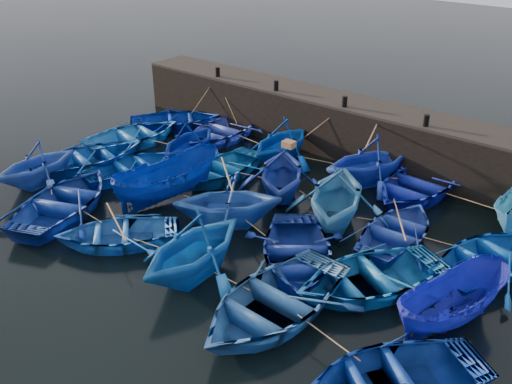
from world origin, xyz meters
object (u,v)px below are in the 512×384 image
Objects in this scene: boat_13 at (89,157)px; wooden_crate at (289,144)px; boat_0 at (176,120)px; boat_8 at (221,168)px; boat_20 at (36,163)px.

wooden_crate reaches higher than boat_13.
boat_8 is (6.15, -3.06, -0.02)m from boat_0.
boat_20 is (0.51, -8.63, 0.51)m from boat_0.
boat_8 is 4.00m from wooden_crate.
boat_8 is at bearing -166.67° from boat_0.
wooden_crate is at bearing -156.14° from boat_0.
boat_0 is 1.26× the size of boat_20.
wooden_crate reaches higher than boat_0.
boat_8 is 7.95m from boat_20.
boat_0 is 10.20m from wooden_crate.
boat_13 is at bearing -151.32° from boat_8.
boat_20 is at bearing -136.80° from boat_8.
wooden_crate is at bearing 30.34° from boat_20.
boat_13 is at bearing -158.77° from wooden_crate.
wooden_crate is (8.87, 3.45, 1.88)m from boat_13.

